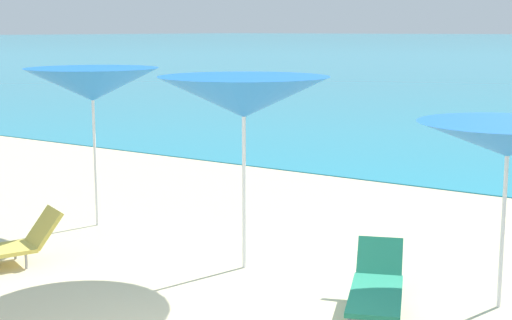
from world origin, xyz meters
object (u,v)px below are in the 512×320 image
(lounge_chair_2, at_px, (0,246))
(lounge_chair_3, at_px, (377,285))
(umbrella_4, at_px, (244,97))
(umbrella_3, at_px, (92,85))
(umbrella_5, at_px, (508,140))

(lounge_chair_2, xyz_separation_m, lounge_chair_3, (4.55, 1.26, 0.01))
(umbrella_4, bearing_deg, lounge_chair_2, -146.08)
(umbrella_3, bearing_deg, lounge_chair_2, -76.50)
(umbrella_4, bearing_deg, lounge_chair_3, -12.48)
(umbrella_5, height_order, lounge_chair_2, umbrella_5)
(umbrella_4, xyz_separation_m, lounge_chair_2, (-2.53, -1.70, -1.86))
(umbrella_3, bearing_deg, lounge_chair_3, -9.94)
(lounge_chair_2, height_order, lounge_chair_3, lounge_chair_2)
(umbrella_5, distance_m, lounge_chair_2, 6.17)
(umbrella_3, distance_m, umbrella_5, 6.10)
(umbrella_3, distance_m, umbrella_4, 3.08)
(umbrella_3, height_order, umbrella_4, umbrella_4)
(umbrella_5, relative_size, lounge_chair_2, 1.23)
(umbrella_3, relative_size, umbrella_5, 1.15)
(umbrella_4, bearing_deg, umbrella_3, 171.76)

